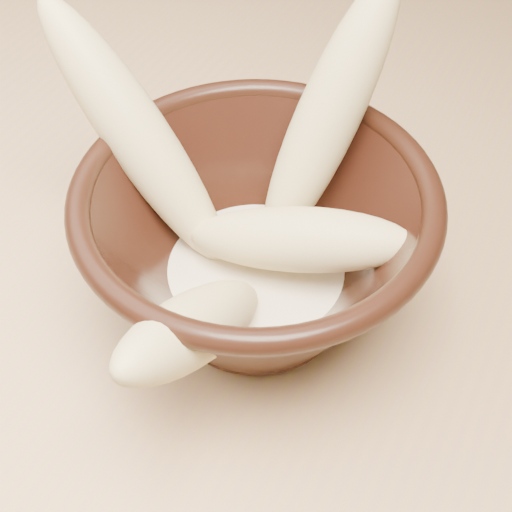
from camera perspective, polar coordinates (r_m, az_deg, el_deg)
The scene contains 7 objects.
table at distance 0.63m, azimuth 1.97°, elevation -0.02°, with size 1.20×0.80×0.75m.
bowl at distance 0.44m, azimuth 0.00°, elevation 0.87°, with size 0.22×0.22×0.12m.
milk_puddle at distance 0.47m, azimuth 0.00°, elevation -1.55°, with size 0.12×0.12×0.02m, color beige.
banana_upright at distance 0.45m, azimuth 5.76°, elevation 11.02°, with size 0.04×0.04×0.19m, color #DDC482.
banana_left at distance 0.46m, azimuth -9.55°, elevation 9.58°, with size 0.04×0.04×0.19m, color #DDC482.
banana_across at distance 0.43m, azimuth 3.36°, elevation 1.33°, with size 0.04×0.04×0.14m, color #DDC482.
banana_front at distance 0.39m, azimuth -5.01°, elevation -5.76°, with size 0.04×0.04×0.14m, color #DDC482.
Camera 1 is at (0.17, -0.38, 1.15)m, focal length 50.00 mm.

